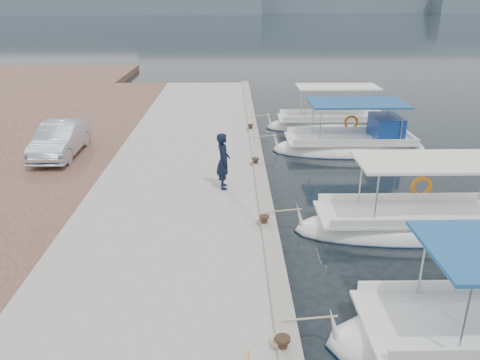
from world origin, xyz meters
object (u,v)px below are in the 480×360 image
(fisherman, at_px, (223,161))
(fishing_caique_d, at_px, (352,146))
(fishing_caique_e, at_px, (332,126))
(fishing_caique_c, at_px, (421,227))
(parked_car, at_px, (60,139))

(fisherman, bearing_deg, fishing_caique_d, -52.61)
(fishing_caique_e, bearing_deg, fishing_caique_d, -88.02)
(fishing_caique_c, distance_m, fishing_caique_d, 7.80)
(fishing_caique_e, distance_m, fisherman, 11.01)
(fishing_caique_e, bearing_deg, parked_car, -154.65)
(fishing_caique_d, distance_m, parked_car, 12.54)
(fishing_caique_d, height_order, fisherman, fisherman)
(fishing_caique_e, xyz_separation_m, parked_car, (-12.22, -5.79, 1.04))
(parked_car, bearing_deg, fisherman, -29.31)
(fishing_caique_c, bearing_deg, parked_car, 154.87)
(fishing_caique_d, bearing_deg, parked_car, -171.18)
(fishing_caique_d, height_order, fishing_caique_e, same)
(fishing_caique_c, relative_size, fisherman, 3.98)
(fishing_caique_c, xyz_separation_m, fishing_caique_d, (-0.18, 7.80, 0.07))
(fishing_caique_c, height_order, fisherman, fisherman)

